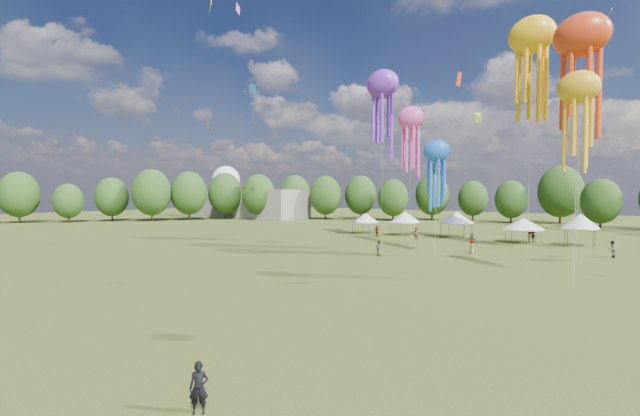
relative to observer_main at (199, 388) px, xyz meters
The scene contains 10 objects.
ground 7.28m from the observer_main, behind, with size 300.00×300.00×0.00m, color #384416.
observer_main is the anchor object (origin of this frame).
spectator_near 34.41m from the observer_main, 109.81° to the left, with size 0.83×0.65×1.71m, color gray.
spectators_far 49.57m from the observer_main, 95.27° to the left, with size 31.85×18.49×1.88m.
festival_tents 56.41m from the observer_main, 100.16° to the left, with size 36.41×8.82×4.38m.
show_kites 46.96m from the observer_main, 93.39° to the left, with size 29.02×19.61×27.98m.
small_kites 51.80m from the observer_main, 98.62° to the left, with size 74.49×68.36×46.69m.
treeline 64.69m from the observer_main, 99.86° to the left, with size 201.57×95.24×13.43m.
hangar 107.71m from the observer_main, 137.33° to the left, with size 40.00×12.00×8.00m, color gray.
radome 124.00m from the observer_main, 140.31° to the left, with size 9.00×9.00×16.00m.
Camera 1 is at (18.08, -8.72, 7.11)m, focal length 22.74 mm.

